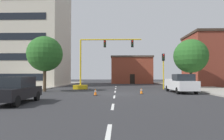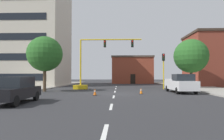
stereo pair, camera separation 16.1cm
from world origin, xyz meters
name	(u,v)px [view 2 (the right image)]	position (x,y,z in m)	size (l,w,h in m)	color
ground_plane	(114,94)	(0.00, 0.00, 0.00)	(160.00, 160.00, 0.00)	#2D2D30
sidewalk_left	(31,88)	(-12.18, 8.00, 0.07)	(6.00, 56.00, 0.14)	#9E998E
sidewalk_right	(203,88)	(12.18, 8.00, 0.07)	(6.00, 56.00, 0.14)	#9E998E
lane_stripe_seg_0	(104,134)	(0.00, -14.00, 0.00)	(0.16, 2.40, 0.01)	silver
lane_stripe_seg_1	(111,107)	(0.00, -8.50, 0.00)	(0.16, 2.40, 0.01)	silver
lane_stripe_seg_2	(114,97)	(0.00, -3.00, 0.00)	(0.16, 2.40, 0.01)	silver
lane_stripe_seg_3	(115,92)	(0.00, 2.50, 0.00)	(0.16, 2.40, 0.01)	silver
lane_stripe_seg_4	(116,89)	(0.00, 8.00, 0.00)	(0.16, 2.40, 0.01)	silver
lane_stripe_seg_5	(116,87)	(0.00, 13.50, 0.00)	(0.16, 2.40, 0.01)	silver
building_tall_left	(23,33)	(-17.28, 16.04, 9.76)	(15.86, 11.37, 19.51)	beige
building_brick_center	(132,70)	(3.60, 28.48, 3.23)	(9.77, 7.31, 6.43)	brown
building_row_right	(220,60)	(18.40, 15.86, 4.67)	(11.02, 8.67, 9.32)	brown
traffic_signal_gantry	(89,73)	(-3.59, 6.85, 2.25)	(9.19, 1.20, 6.83)	yellow
traffic_light_pole_right	(164,63)	(6.48, 6.95, 3.53)	(0.32, 0.47, 4.80)	yellow
tree_right_mid	(191,56)	(10.63, 8.27, 4.59)	(4.77, 4.77, 6.99)	brown
tree_left_near	(45,54)	(-8.14, 2.62, 4.34)	(4.07, 4.07, 6.39)	brown
pickup_truck_white	(180,84)	(7.05, 1.47, 0.97)	(2.16, 5.46, 1.99)	white
sedan_black_near_left	(15,90)	(-6.38, -7.35, 0.89)	(1.93, 4.53, 1.74)	black
traffic_cone_roadside_a	(141,91)	(2.66, -0.20, 0.29)	(0.36, 0.36, 0.60)	black
traffic_cone_roadside_b	(95,92)	(-1.76, -1.88, 0.31)	(0.36, 0.36, 0.63)	black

